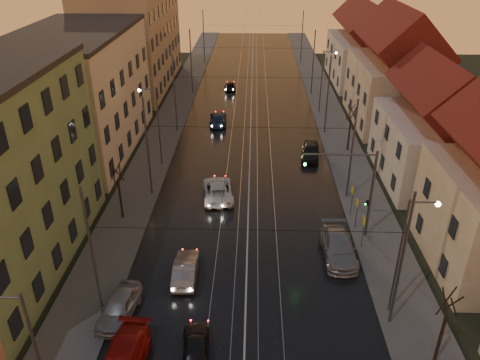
# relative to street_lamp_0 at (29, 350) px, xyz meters

# --- Properties ---
(road) EXTENTS (16.00, 120.00, 0.04)m
(road) POSITION_rel_street_lamp_0_xyz_m (9.10, 38.00, -4.87)
(road) COLOR black
(road) RESTS_ON ground
(sidewalk_left) EXTENTS (4.00, 120.00, 0.15)m
(sidewalk_left) POSITION_rel_street_lamp_0_xyz_m (-0.90, 38.00, -4.81)
(sidewalk_left) COLOR #4C4C4C
(sidewalk_left) RESTS_ON ground
(sidewalk_right) EXTENTS (4.00, 120.00, 0.15)m
(sidewalk_right) POSITION_rel_street_lamp_0_xyz_m (19.10, 38.00, -4.81)
(sidewalk_right) COLOR #4C4C4C
(sidewalk_right) RESTS_ON ground
(tram_rail_0) EXTENTS (0.06, 120.00, 0.03)m
(tram_rail_0) POSITION_rel_street_lamp_0_xyz_m (6.90, 38.00, -4.83)
(tram_rail_0) COLOR gray
(tram_rail_0) RESTS_ON road
(tram_rail_1) EXTENTS (0.06, 120.00, 0.03)m
(tram_rail_1) POSITION_rel_street_lamp_0_xyz_m (8.33, 38.00, -4.83)
(tram_rail_1) COLOR gray
(tram_rail_1) RESTS_ON road
(tram_rail_2) EXTENTS (0.06, 120.00, 0.03)m
(tram_rail_2) POSITION_rel_street_lamp_0_xyz_m (9.87, 38.00, -4.83)
(tram_rail_2) COLOR gray
(tram_rail_2) RESTS_ON road
(tram_rail_3) EXTENTS (0.06, 120.00, 0.03)m
(tram_rail_3) POSITION_rel_street_lamp_0_xyz_m (11.30, 38.00, -4.83)
(tram_rail_3) COLOR gray
(tram_rail_3) RESTS_ON road
(apartment_left_2) EXTENTS (10.00, 20.00, 12.00)m
(apartment_left_2) POSITION_rel_street_lamp_0_xyz_m (-8.40, 32.00, 1.11)
(apartment_left_2) COLOR beige
(apartment_left_2) RESTS_ON ground
(apartment_left_3) EXTENTS (10.00, 24.00, 14.00)m
(apartment_left_3) POSITION_rel_street_lamp_0_xyz_m (-8.40, 56.00, 2.11)
(apartment_left_3) COLOR tan
(apartment_left_3) RESTS_ON ground
(house_right_2) EXTENTS (9.18, 12.24, 9.20)m
(house_right_2) POSITION_rel_street_lamp_0_xyz_m (26.10, 26.00, -0.24)
(house_right_2) COLOR silver
(house_right_2) RESTS_ON ground
(house_right_3) EXTENTS (9.18, 14.28, 11.50)m
(house_right_3) POSITION_rel_street_lamp_0_xyz_m (26.10, 41.00, 0.92)
(house_right_3) COLOR #BDAA91
(house_right_3) RESTS_ON ground
(house_right_4) EXTENTS (9.18, 16.32, 10.00)m
(house_right_4) POSITION_rel_street_lamp_0_xyz_m (26.10, 59.00, 0.16)
(house_right_4) COLOR silver
(house_right_4) RESTS_ON ground
(catenary_pole_l_1) EXTENTS (0.16, 0.16, 9.00)m
(catenary_pole_l_1) POSITION_rel_street_lamp_0_xyz_m (0.50, 7.00, -0.39)
(catenary_pole_l_1) COLOR #595B60
(catenary_pole_l_1) RESTS_ON ground
(catenary_pole_r_1) EXTENTS (0.16, 0.16, 9.00)m
(catenary_pole_r_1) POSITION_rel_street_lamp_0_xyz_m (17.70, 7.00, -0.39)
(catenary_pole_r_1) COLOR #595B60
(catenary_pole_r_1) RESTS_ON ground
(catenary_pole_l_2) EXTENTS (0.16, 0.16, 9.00)m
(catenary_pole_l_2) POSITION_rel_street_lamp_0_xyz_m (0.50, 22.00, -0.39)
(catenary_pole_l_2) COLOR #595B60
(catenary_pole_l_2) RESTS_ON ground
(catenary_pole_r_2) EXTENTS (0.16, 0.16, 9.00)m
(catenary_pole_r_2) POSITION_rel_street_lamp_0_xyz_m (17.70, 22.00, -0.39)
(catenary_pole_r_2) COLOR #595B60
(catenary_pole_r_2) RESTS_ON ground
(catenary_pole_l_3) EXTENTS (0.16, 0.16, 9.00)m
(catenary_pole_l_3) POSITION_rel_street_lamp_0_xyz_m (0.50, 37.00, -0.39)
(catenary_pole_l_3) COLOR #595B60
(catenary_pole_l_3) RESTS_ON ground
(catenary_pole_r_3) EXTENTS (0.16, 0.16, 9.00)m
(catenary_pole_r_3) POSITION_rel_street_lamp_0_xyz_m (17.70, 37.00, -0.39)
(catenary_pole_r_3) COLOR #595B60
(catenary_pole_r_3) RESTS_ON ground
(catenary_pole_l_4) EXTENTS (0.16, 0.16, 9.00)m
(catenary_pole_l_4) POSITION_rel_street_lamp_0_xyz_m (0.50, 52.00, -0.39)
(catenary_pole_l_4) COLOR #595B60
(catenary_pole_l_4) RESTS_ON ground
(catenary_pole_r_4) EXTENTS (0.16, 0.16, 9.00)m
(catenary_pole_r_4) POSITION_rel_street_lamp_0_xyz_m (17.70, 52.00, -0.39)
(catenary_pole_r_4) COLOR #595B60
(catenary_pole_r_4) RESTS_ON ground
(catenary_pole_l_5) EXTENTS (0.16, 0.16, 9.00)m
(catenary_pole_l_5) POSITION_rel_street_lamp_0_xyz_m (0.50, 70.00, -0.39)
(catenary_pole_l_5) COLOR #595B60
(catenary_pole_l_5) RESTS_ON ground
(catenary_pole_r_5) EXTENTS (0.16, 0.16, 9.00)m
(catenary_pole_r_5) POSITION_rel_street_lamp_0_xyz_m (17.70, 70.00, -0.39)
(catenary_pole_r_5) COLOR #595B60
(catenary_pole_r_5) RESTS_ON ground
(street_lamp_0) EXTENTS (1.75, 0.32, 8.00)m
(street_lamp_0) POSITION_rel_street_lamp_0_xyz_m (0.00, 0.00, 0.00)
(street_lamp_0) COLOR #595B60
(street_lamp_0) RESTS_ON ground
(street_lamp_1) EXTENTS (1.75, 0.32, 8.00)m
(street_lamp_1) POSITION_rel_street_lamp_0_xyz_m (18.21, 8.00, 0.00)
(street_lamp_1) COLOR #595B60
(street_lamp_1) RESTS_ON ground
(street_lamp_2) EXTENTS (1.75, 0.32, 8.00)m
(street_lamp_2) POSITION_rel_street_lamp_0_xyz_m (0.00, 28.00, 0.00)
(street_lamp_2) COLOR #595B60
(street_lamp_2) RESTS_ON ground
(street_lamp_3) EXTENTS (1.75, 0.32, 8.00)m
(street_lamp_3) POSITION_rel_street_lamp_0_xyz_m (18.21, 44.00, 0.00)
(street_lamp_3) COLOR #595B60
(street_lamp_3) RESTS_ON ground
(traffic_light_mast) EXTENTS (5.30, 0.32, 7.20)m
(traffic_light_mast) POSITION_rel_street_lamp_0_xyz_m (17.10, 16.00, -0.29)
(traffic_light_mast) COLOR #595B60
(traffic_light_mast) RESTS_ON ground
(bare_tree_0) EXTENTS (1.09, 1.09, 5.11)m
(bare_tree_0) POSITION_rel_street_lamp_0_xyz_m (-1.09, 18.00, -2.40)
(bare_tree_0) COLOR black
(bare_tree_0) RESTS_ON ground
(bare_tree_1) EXTENTS (1.09, 1.09, 5.11)m
(bare_tree_1) POSITION_rel_street_lamp_0_xyz_m (19.31, 4.00, -2.40)
(bare_tree_1) COLOR black
(bare_tree_1) RESTS_ON ground
(bare_tree_2) EXTENTS (1.09, 1.09, 5.11)m
(bare_tree_2) POSITION_rel_street_lamp_0_xyz_m (19.51, 32.00, -2.40)
(bare_tree_2) COLOR black
(bare_tree_2) RESTS_ON ground
(driving_car_0) EXTENTS (1.88, 3.85, 1.26)m
(driving_car_0) POSITION_rel_street_lamp_0_xyz_m (6.46, 4.29, -4.25)
(driving_car_0) COLOR black
(driving_car_0) RESTS_ON ground
(driving_car_1) EXTENTS (1.58, 4.30, 1.41)m
(driving_car_1) POSITION_rel_street_lamp_0_xyz_m (5.03, 10.84, -4.18)
(driving_car_1) COLOR gray
(driving_car_1) RESTS_ON ground
(driving_car_2) EXTENTS (3.11, 5.61, 1.48)m
(driving_car_2) POSITION_rel_street_lamp_0_xyz_m (6.41, 21.72, -4.14)
(driving_car_2) COLOR white
(driving_car_2) RESTS_ON ground
(driving_car_3) EXTENTS (2.25, 5.03, 1.43)m
(driving_car_3) POSITION_rel_street_lamp_0_xyz_m (5.14, 39.53, -4.17)
(driving_car_3) COLOR navy
(driving_car_3) RESTS_ON ground
(driving_car_4) EXTENTS (1.97, 3.95, 1.29)m
(driving_car_4) POSITION_rel_street_lamp_0_xyz_m (5.90, 53.47, -4.24)
(driving_car_4) COLOR black
(driving_car_4) RESTS_ON ground
(parked_left_3) EXTENTS (2.27, 4.49, 1.47)m
(parked_left_3) POSITION_rel_street_lamp_0_xyz_m (1.50, 7.11, -4.15)
(parked_left_3) COLOR #98979C
(parked_left_3) RESTS_ON ground
(parked_right_1) EXTENTS (2.26, 5.43, 1.57)m
(parked_right_1) POSITION_rel_street_lamp_0_xyz_m (15.62, 13.50, -4.10)
(parked_right_1) COLOR #9C9CA1
(parked_right_1) RESTS_ON ground
(parked_right_2) EXTENTS (2.34, 4.65, 1.52)m
(parked_right_2) POSITION_rel_street_lamp_0_xyz_m (15.32, 30.03, -4.13)
(parked_right_2) COLOR black
(parked_right_2) RESTS_ON ground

